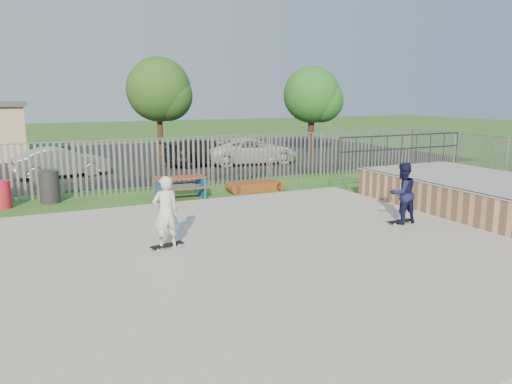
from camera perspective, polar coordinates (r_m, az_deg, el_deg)
name	(u,v)px	position (r m, az deg, el deg)	size (l,w,h in m)	color
ground	(201,267)	(10.94, -6.29, -8.49)	(120.00, 120.00, 0.00)	#2A5D1F
concrete_slab	(201,263)	(10.91, -6.29, -8.12)	(15.00, 12.00, 0.15)	#A2A39D
quarter_pipe	(479,195)	(17.04, 24.09, -0.34)	(5.50, 7.05, 2.19)	tan
fence	(182,184)	(15.22, -8.48, 0.94)	(26.04, 16.02, 2.00)	gray
picnic_table	(180,187)	(18.07, -8.69, 0.57)	(1.91, 1.62, 0.76)	brown
funbox	(255,186)	(19.11, -0.14, 0.64)	(1.84, 1.01, 0.36)	brown
trash_bin_red	(2,195)	(18.15, -27.05, -0.27)	(0.55, 0.55, 0.91)	#B51B2A
trash_bin_grey	(49,187)	(18.40, -22.54, 0.55)	(0.66, 0.66, 1.10)	#262628
parking_lot	(88,161)	(29.18, -18.65, 3.37)	(40.00, 18.00, 0.02)	black
car_silver	(60,162)	(23.78, -21.49, 3.18)	(1.41, 4.04, 1.33)	silver
car_dark	(206,152)	(26.10, -5.70, 4.53)	(1.86, 4.57, 1.33)	black
car_white	(252,151)	(26.46, -0.50, 4.72)	(2.28, 4.93, 1.37)	silver
tree_mid	(159,90)	(30.39, -11.07, 11.40)	(3.76, 3.76, 5.80)	#452F1B
tree_right	(312,95)	(31.43, 6.39, 10.96)	(3.47, 3.47, 5.35)	#41221A
skateboard_a	(401,222)	(14.39, 16.21, -3.28)	(0.80, 0.21, 0.08)	black
skateboard_b	(167,246)	(11.85, -10.14, -6.08)	(0.82, 0.39, 0.08)	black
skater_navy	(402,193)	(14.21, 16.38, -0.14)	(0.82, 0.64, 1.69)	#12153A
skater_white	(166,212)	(11.64, -10.27, -2.29)	(0.62, 0.40, 1.69)	silver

